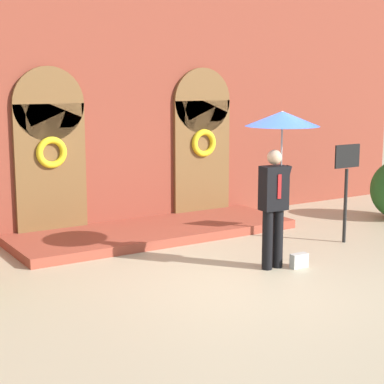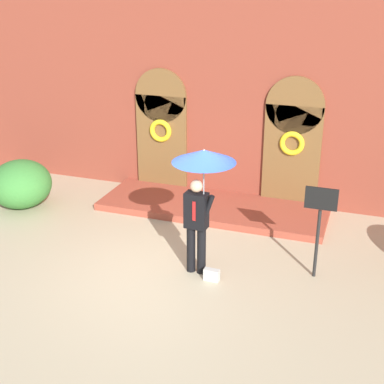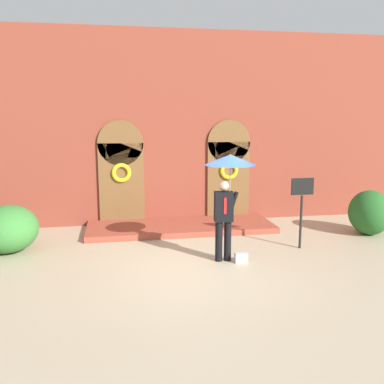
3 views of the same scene
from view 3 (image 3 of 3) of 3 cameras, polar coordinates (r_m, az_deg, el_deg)
ground_plane at (r=9.26m, az=1.39°, el=-9.94°), size 80.00×80.00×0.00m
building_facade at (r=12.80m, az=-2.33°, el=7.93°), size 14.00×2.30×5.60m
person_with_umbrella at (r=9.23m, az=4.89°, el=2.22°), size 1.10×1.10×2.36m
handbag at (r=9.53m, az=6.58°, el=-8.70°), size 0.28×0.13×0.22m
sign_post at (r=10.54m, az=14.43°, el=-1.20°), size 0.56×0.06×1.72m
shrub_left at (r=10.95m, az=-23.35°, el=-4.53°), size 1.40×1.45×1.12m
shrub_right at (r=12.48m, az=22.64°, el=-2.54°), size 1.10×1.19×1.20m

